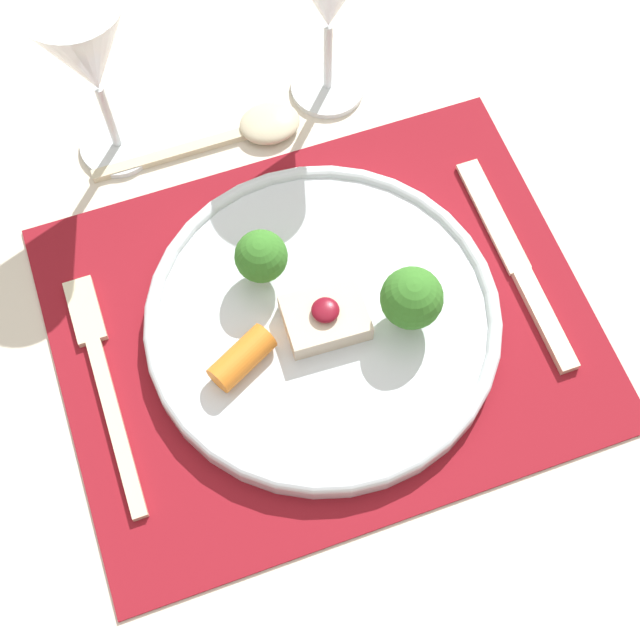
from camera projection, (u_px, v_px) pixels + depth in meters
The scene contains 8 objects.
ground_plane at pixel (321, 518), 1.42m from camera, with size 8.00×8.00×0.00m, color gray.
dining_table at pixel (322, 367), 0.82m from camera, with size 1.35×0.99×0.75m.
placemat at pixel (323, 326), 0.74m from camera, with size 0.43×0.34×0.00m, color maroon.
dinner_plate at pixel (322, 321), 0.72m from camera, with size 0.29×0.29×0.08m.
fork at pixel (102, 374), 0.71m from camera, with size 0.02×0.21×0.01m.
knife at pixel (523, 275), 0.75m from camera, with size 0.02×0.21×0.01m.
spoon at pixel (251, 129), 0.81m from camera, with size 0.19×0.05×0.02m.
wine_glass_far at pixel (86, 52), 0.70m from camera, with size 0.08×0.08×0.18m.
Camera 1 is at (-0.10, -0.28, 1.43)m, focal length 50.00 mm.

